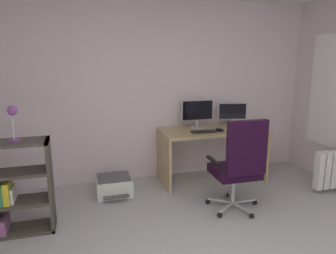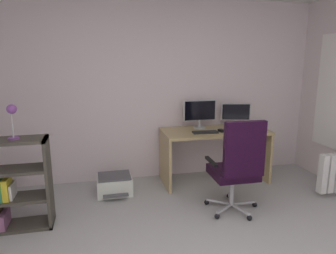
# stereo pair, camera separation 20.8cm
# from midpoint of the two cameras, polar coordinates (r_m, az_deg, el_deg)

# --- Properties ---
(wall_back) EXTENTS (4.85, 0.10, 2.55)m
(wall_back) POSITION_cam_midpoint_polar(r_m,az_deg,el_deg) (4.53, -1.65, 6.54)
(wall_back) COLOR silver
(wall_back) RESTS_ON ground
(desk) EXTENTS (1.48, 0.68, 0.75)m
(desk) POSITION_cam_midpoint_polar(r_m,az_deg,el_deg) (4.52, 9.77, -3.02)
(desk) COLOR tan
(desk) RESTS_ON ground
(monitor_main) EXTENTS (0.49, 0.18, 0.40)m
(monitor_main) POSITION_cam_midpoint_polar(r_m,az_deg,el_deg) (4.53, 7.11, 2.79)
(monitor_main) COLOR #B2B5B7
(monitor_main) RESTS_ON desk
(monitor_secondary) EXTENTS (0.43, 0.18, 0.34)m
(monitor_secondary) POSITION_cam_midpoint_polar(r_m,az_deg,el_deg) (4.75, 13.47, 2.48)
(monitor_secondary) COLOR #B2B5B7
(monitor_secondary) RESTS_ON desk
(keyboard) EXTENTS (0.35, 0.15, 0.02)m
(keyboard) POSITION_cam_midpoint_polar(r_m,az_deg,el_deg) (4.27, 8.19, -0.95)
(keyboard) COLOR black
(keyboard) RESTS_ON desk
(computer_mouse) EXTENTS (0.08, 0.11, 0.03)m
(computer_mouse) POSITION_cam_midpoint_polar(r_m,az_deg,el_deg) (4.37, 11.06, -0.66)
(computer_mouse) COLOR black
(computer_mouse) RESTS_ON desk
(office_chair) EXTENTS (0.62, 0.63, 1.11)m
(office_chair) POSITION_cam_midpoint_polar(r_m,az_deg,el_deg) (3.59, 14.16, -6.76)
(office_chair) COLOR #B7BABC
(office_chair) RESTS_ON ground
(bookshelf) EXTENTS (0.78, 0.30, 0.96)m
(bookshelf) POSITION_cam_midpoint_polar(r_m,az_deg,el_deg) (3.61, -26.50, -9.99)
(bookshelf) COLOR #3F3B32
(bookshelf) RESTS_ON ground
(desk_lamp) EXTENTS (0.11, 0.11, 0.35)m
(desk_lamp) POSITION_cam_midpoint_polar(r_m,az_deg,el_deg) (3.37, -24.99, 1.99)
(desk_lamp) COLOR #7C4192
(desk_lamp) RESTS_ON bookshelf
(printer) EXTENTS (0.45, 0.46, 0.25)m
(printer) POSITION_cam_midpoint_polar(r_m,az_deg,el_deg) (4.21, -8.30, -10.33)
(printer) COLOR silver
(printer) RESTS_ON ground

